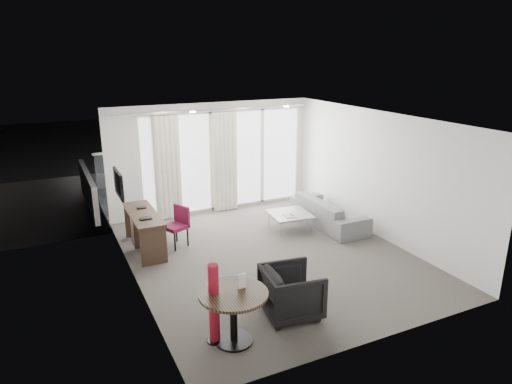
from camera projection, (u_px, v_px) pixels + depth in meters
name	position (u px, v px, depth m)	size (l,w,h in m)	color
floor	(270.00, 255.00, 8.70)	(5.00, 6.00, 0.00)	#4E4842
ceiling	(271.00, 119.00, 7.93)	(5.00, 6.00, 0.00)	white
wall_left	(131.00, 210.00, 7.28)	(0.00, 6.00, 2.60)	silver
wall_right	(378.00, 175.00, 9.35)	(0.00, 6.00, 2.60)	silver
wall_front	(380.00, 253.00, 5.73)	(5.00, 0.00, 2.60)	silver
window_panel	(225.00, 160.00, 11.04)	(4.00, 0.02, 2.38)	white
window_frame	(225.00, 160.00, 11.03)	(4.10, 0.06, 2.44)	white
curtain_left	(168.00, 168.00, 10.30)	(0.60, 0.20, 2.38)	beige
curtain_right	(225.00, 162.00, 10.88)	(0.60, 0.20, 2.38)	beige
curtain_track	(214.00, 110.00, 10.41)	(4.80, 0.04, 0.04)	#B2B2B7
downlight_a	(193.00, 112.00, 8.94)	(0.12, 0.12, 0.02)	#FFE0B2
downlight_b	(286.00, 106.00, 9.81)	(0.12, 0.12, 0.02)	#FFE0B2
desk	(145.00, 231.00, 8.86)	(0.50, 1.60, 0.75)	#36261B
tv	(118.00, 184.00, 8.54)	(0.05, 0.80, 0.50)	black
desk_chair	(175.00, 227.00, 8.99)	(0.44, 0.42, 0.81)	maroon
round_table	(234.00, 317.00, 6.02)	(0.92, 0.92, 0.73)	#302113
menu_card	(242.00, 289.00, 6.02)	(0.11, 0.02, 0.21)	white
red_lamp	(214.00, 304.00, 5.97)	(0.23, 0.23, 1.13)	maroon
tub_armchair	(292.00, 292.00, 6.65)	(0.79, 0.81, 0.74)	black
coffee_table	(290.00, 222.00, 9.90)	(0.84, 0.84, 0.38)	gray
remote	(292.00, 216.00, 9.71)	(0.05, 0.16, 0.02)	black
magazine	(290.00, 217.00, 9.69)	(0.23, 0.30, 0.02)	gray
sofa	(328.00, 211.00, 10.18)	(2.08, 0.81, 0.61)	slate
terrace_slab	(205.00, 193.00, 12.72)	(5.60, 3.00, 0.12)	#4D4D50
rattan_chair_a	(228.00, 180.00, 12.20)	(0.58, 0.58, 0.86)	#4B3720
rattan_chair_b	(272.00, 170.00, 13.24)	(0.59, 0.59, 0.86)	#4B3720
rattan_table	(248.00, 183.00, 12.50)	(0.53, 0.53, 0.53)	#4B3720
balustrade	(189.00, 163.00, 13.80)	(5.50, 0.06, 1.05)	#B2B2B7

